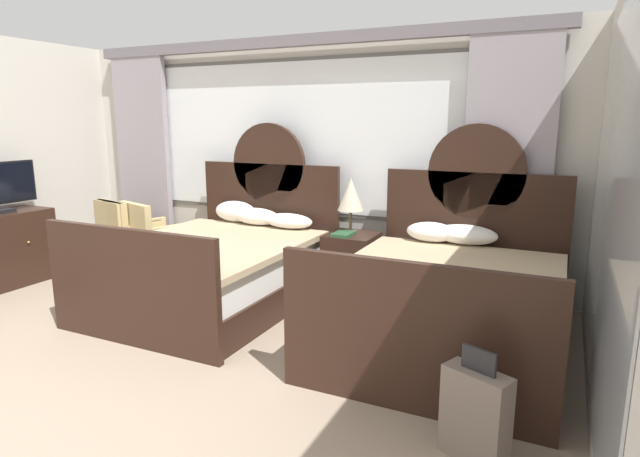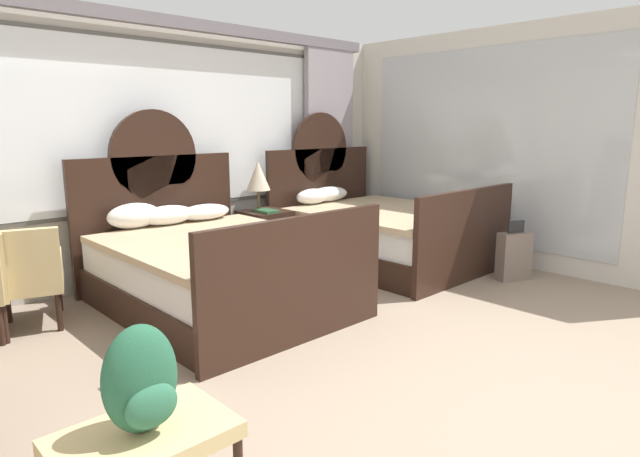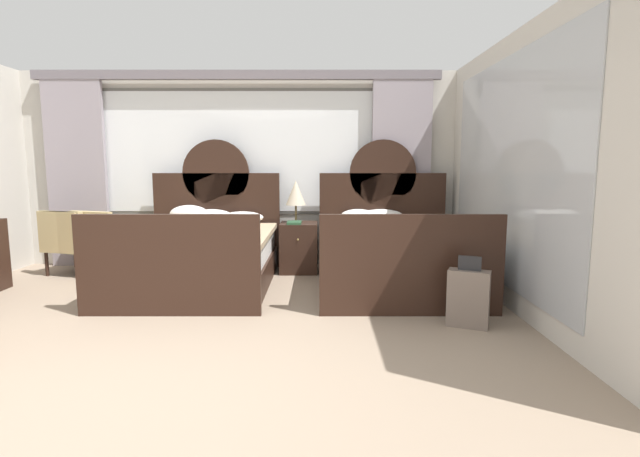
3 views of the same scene
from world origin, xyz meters
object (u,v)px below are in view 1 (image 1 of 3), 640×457
at_px(nightstand_between_beds, 351,265).
at_px(table_lamp_on_nightstand, 351,195).
at_px(armchair_by_window_centre, 126,230).
at_px(armchair_by_window_left, 151,233).
at_px(armchair_by_window_right, 126,230).
at_px(bed_near_window, 217,266).
at_px(suitcase_on_floor, 475,415).
at_px(bed_near_mirror, 448,299).
at_px(book_on_nightstand, 343,234).

relative_size(nightstand_between_beds, table_lamp_on_nightstand, 1.18).
bearing_deg(armchair_by_window_centre, armchair_by_window_left, -0.06).
bearing_deg(table_lamp_on_nightstand, armchair_by_window_right, -176.17).
relative_size(nightstand_between_beds, armchair_by_window_left, 0.78).
height_order(bed_near_window, table_lamp_on_nightstand, bed_near_window).
distance_m(armchair_by_window_centre, suitcase_on_floor, 4.98).
height_order(bed_near_mirror, armchair_by_window_right, bed_near_mirror).
bearing_deg(armchair_by_window_left, book_on_nightstand, 0.85).
relative_size(armchair_by_window_left, armchair_by_window_centre, 1.00).
relative_size(book_on_nightstand, armchair_by_window_centre, 0.31).
xyz_separation_m(bed_near_mirror, armchair_by_window_right, (-4.08, 0.60, 0.08)).
bearing_deg(nightstand_between_beds, armchair_by_window_left, -176.97).
relative_size(bed_near_mirror, table_lamp_on_nightstand, 4.01).
bearing_deg(armchair_by_window_right, table_lamp_on_nightstand, 3.83).
xyz_separation_m(armchair_by_window_right, suitcase_on_floor, (4.53, -2.05, -0.19)).
bearing_deg(bed_near_mirror, nightstand_between_beds, 146.98).
height_order(nightstand_between_beds, book_on_nightstand, book_on_nightstand).
bearing_deg(nightstand_between_beds, suitcase_on_floor, -53.99).
xyz_separation_m(bed_near_window, book_on_nightstand, (1.09, 0.63, 0.30)).
bearing_deg(bed_near_window, bed_near_mirror, -0.23).
distance_m(armchair_by_window_right, suitcase_on_floor, 4.97).
bearing_deg(table_lamp_on_nightstand, bed_near_window, -144.45).
relative_size(table_lamp_on_nightstand, armchair_by_window_right, 0.66).
xyz_separation_m(bed_near_mirror, nightstand_between_beds, (-1.14, 0.74, -0.04)).
bearing_deg(armchair_by_window_left, armchair_by_window_right, -179.74).
distance_m(table_lamp_on_nightstand, armchair_by_window_left, 2.58).
relative_size(table_lamp_on_nightstand, armchair_by_window_centre, 0.66).
bearing_deg(book_on_nightstand, table_lamp_on_nightstand, 84.94).
bearing_deg(armchair_by_window_right, bed_near_mirror, -8.40).
relative_size(armchair_by_window_right, suitcase_on_floor, 1.32).
height_order(table_lamp_on_nightstand, armchair_by_window_centre, table_lamp_on_nightstand).
height_order(armchair_by_window_right, suitcase_on_floor, armchair_by_window_right).
height_order(bed_near_mirror, book_on_nightstand, bed_near_mirror).
bearing_deg(armchair_by_window_right, book_on_nightstand, 0.77).
height_order(bed_near_window, armchair_by_window_left, bed_near_window).
xyz_separation_m(table_lamp_on_nightstand, suitcase_on_floor, (1.63, -2.24, -0.78)).
height_order(bed_near_mirror, table_lamp_on_nightstand, bed_near_mirror).
height_order(book_on_nightstand, suitcase_on_floor, book_on_nightstand).
bearing_deg(book_on_nightstand, bed_near_mirror, -28.32).
distance_m(bed_near_mirror, book_on_nightstand, 1.38).
height_order(table_lamp_on_nightstand, book_on_nightstand, table_lamp_on_nightstand).
height_order(nightstand_between_beds, suitcase_on_floor, nightstand_between_beds).
height_order(book_on_nightstand, armchair_by_window_centre, armchair_by_window_centre).
bearing_deg(table_lamp_on_nightstand, nightstand_between_beds, -55.71).
distance_m(armchair_by_window_left, suitcase_on_floor, 4.61).
height_order(book_on_nightstand, armchair_by_window_right, armchair_by_window_right).
bearing_deg(armchair_by_window_left, bed_near_window, -22.99).
bearing_deg(armchair_by_window_right, bed_near_window, -18.23).
bearing_deg(bed_near_mirror, armchair_by_window_centre, 171.59).
bearing_deg(armchair_by_window_centre, bed_near_mirror, -8.41).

